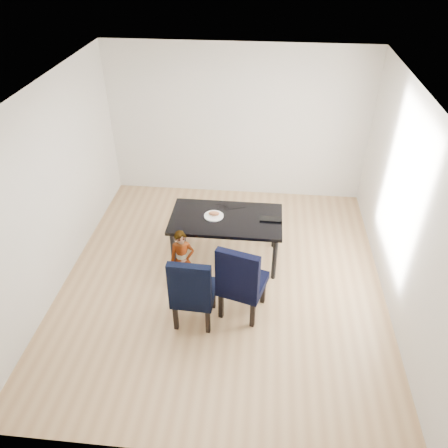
# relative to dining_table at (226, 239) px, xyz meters

# --- Properties ---
(floor) EXTENTS (4.50, 5.00, 0.01)m
(floor) POSITION_rel_dining_table_xyz_m (0.00, -0.50, -0.38)
(floor) COLOR tan
(floor) RESTS_ON ground
(ceiling) EXTENTS (4.50, 5.00, 0.01)m
(ceiling) POSITION_rel_dining_table_xyz_m (0.00, -0.50, 2.33)
(ceiling) COLOR white
(ceiling) RESTS_ON wall_back
(wall_back) EXTENTS (4.50, 0.01, 2.70)m
(wall_back) POSITION_rel_dining_table_xyz_m (0.00, 2.00, 0.98)
(wall_back) COLOR silver
(wall_back) RESTS_ON ground
(wall_front) EXTENTS (4.50, 0.01, 2.70)m
(wall_front) POSITION_rel_dining_table_xyz_m (0.00, -3.00, 0.98)
(wall_front) COLOR silver
(wall_front) RESTS_ON ground
(wall_left) EXTENTS (0.01, 5.00, 2.70)m
(wall_left) POSITION_rel_dining_table_xyz_m (-2.25, -0.50, 0.98)
(wall_left) COLOR white
(wall_left) RESTS_ON ground
(wall_right) EXTENTS (0.01, 5.00, 2.70)m
(wall_right) POSITION_rel_dining_table_xyz_m (2.25, -0.50, 0.98)
(wall_right) COLOR silver
(wall_right) RESTS_ON ground
(dining_table) EXTENTS (1.60, 0.90, 0.75)m
(dining_table) POSITION_rel_dining_table_xyz_m (0.00, 0.00, 0.00)
(dining_table) COLOR black
(dining_table) RESTS_ON floor
(chair_left) EXTENTS (0.54, 0.56, 1.07)m
(chair_left) POSITION_rel_dining_table_xyz_m (-0.28, -1.24, 0.16)
(chair_left) COLOR black
(chair_left) RESTS_ON floor
(chair_right) EXTENTS (0.67, 0.68, 1.12)m
(chair_right) POSITION_rel_dining_table_xyz_m (0.32, -1.03, 0.19)
(chair_right) COLOR black
(chair_right) RESTS_ON floor
(child) EXTENTS (0.38, 0.29, 0.92)m
(child) POSITION_rel_dining_table_xyz_m (-0.53, -0.65, 0.08)
(child) COLOR orange
(child) RESTS_ON floor
(plate) EXTENTS (0.31, 0.31, 0.02)m
(plate) POSITION_rel_dining_table_xyz_m (-0.18, 0.02, 0.38)
(plate) COLOR white
(plate) RESTS_ON dining_table
(sandwich) EXTENTS (0.17, 0.10, 0.06)m
(sandwich) POSITION_rel_dining_table_xyz_m (-0.18, 0.02, 0.42)
(sandwich) COLOR #995936
(sandwich) RESTS_ON plate
(laptop) EXTENTS (0.32, 0.21, 0.02)m
(laptop) POSITION_rel_dining_table_xyz_m (0.64, 0.05, 0.39)
(laptop) COLOR black
(laptop) RESTS_ON dining_table
(cable_tangle) EXTENTS (0.16, 0.16, 0.01)m
(cable_tangle) POSITION_rel_dining_table_xyz_m (-0.07, 0.23, 0.38)
(cable_tangle) COLOR black
(cable_tangle) RESTS_ON dining_table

